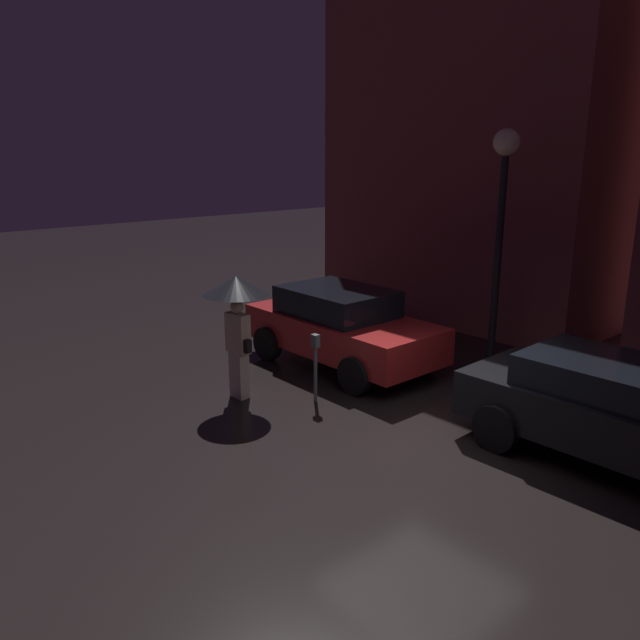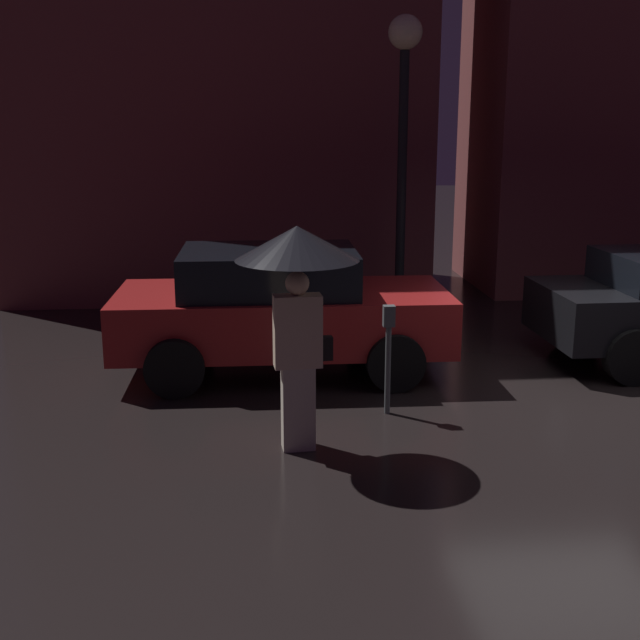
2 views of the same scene
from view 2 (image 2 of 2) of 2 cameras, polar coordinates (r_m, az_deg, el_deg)
ground_plane at (r=9.43m, az=18.19°, el=-5.40°), size 60.00×60.00×0.00m
building_facade_left at (r=14.79m, az=-7.49°, el=21.40°), size 7.19×3.00×9.90m
parked_car_red at (r=9.79m, az=-2.91°, el=0.86°), size 4.05×2.00×1.52m
pedestrian_with_umbrella at (r=7.21m, az=-1.62°, el=3.44°), size 1.12×1.12×2.11m
parking_meter at (r=8.37m, az=4.88°, el=-1.92°), size 0.12×0.10×1.17m
street_lamp_near at (r=12.04m, az=5.97°, el=15.44°), size 0.49×0.49×4.48m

